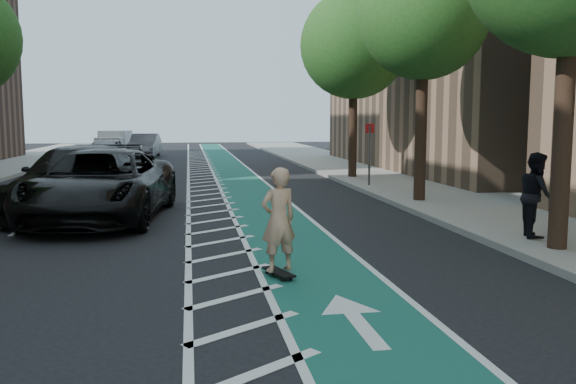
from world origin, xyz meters
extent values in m
plane|color=black|center=(0.00, 0.00, 0.00)|extent=(120.00, 120.00, 0.00)
cube|color=#1A5B45|center=(3.00, 10.00, 0.01)|extent=(2.00, 90.00, 0.01)
cube|color=silver|center=(1.50, 10.00, 0.01)|extent=(1.40, 90.00, 0.01)
cube|color=gray|center=(9.50, 10.00, 0.07)|extent=(5.00, 90.00, 0.15)
cube|color=gray|center=(7.05, 10.00, 0.08)|extent=(0.12, 90.00, 0.16)
cylinder|color=#382619|center=(7.90, 0.00, 2.20)|extent=(0.36, 0.36, 4.40)
cylinder|color=#382619|center=(7.90, 8.00, 2.20)|extent=(0.36, 0.36, 4.40)
sphere|color=#1D531B|center=(7.90, 8.00, 5.80)|extent=(4.20, 4.20, 4.20)
cylinder|color=#382619|center=(7.90, 16.00, 2.20)|extent=(0.36, 0.36, 4.40)
sphere|color=#1D531B|center=(7.90, 16.00, 5.80)|extent=(4.20, 4.20, 4.20)
cylinder|color=#4C4C4C|center=(7.60, 12.00, 1.20)|extent=(0.08, 0.08, 2.40)
cube|color=red|center=(7.60, 12.00, 2.30)|extent=(0.35, 0.02, 0.35)
cube|color=black|center=(2.30, -0.36, 0.09)|extent=(0.49, 0.85, 0.03)
cylinder|color=black|center=(2.13, -0.13, 0.03)|extent=(0.05, 0.07, 0.06)
cylinder|color=black|center=(2.29, -0.07, 0.03)|extent=(0.05, 0.07, 0.06)
cylinder|color=black|center=(2.31, -0.64, 0.03)|extent=(0.05, 0.07, 0.06)
cylinder|color=black|center=(2.47, -0.59, 0.03)|extent=(0.05, 0.07, 0.06)
imported|color=tan|center=(2.30, -0.36, 0.98)|extent=(0.74, 0.60, 1.75)
imported|color=black|center=(-1.43, 6.24, 0.93)|extent=(3.84, 6.98, 1.85)
imported|color=black|center=(-2.22, 7.50, 0.94)|extent=(3.50, 6.79, 1.88)
imported|color=#A1A0A5|center=(-3.82, 25.33, 0.80)|extent=(2.32, 4.84, 1.59)
imported|color=#5D5D62|center=(-2.17, 33.25, 0.82)|extent=(2.09, 5.08, 1.64)
imported|color=black|center=(8.11, 1.52, 1.05)|extent=(0.93, 1.05, 1.81)
cube|color=silver|center=(-4.57, 37.15, 0.89)|extent=(2.25, 3.04, 1.78)
cube|color=silver|center=(-4.80, 35.02, 0.67)|extent=(1.92, 1.60, 1.34)
cylinder|color=black|center=(-5.63, 34.75, 0.31)|extent=(0.29, 0.64, 0.62)
cylinder|color=black|center=(-4.04, 34.58, 0.31)|extent=(0.29, 0.64, 0.62)
cylinder|color=black|center=(-5.30, 37.94, 0.31)|extent=(0.29, 0.64, 0.62)
cylinder|color=black|center=(-3.70, 37.77, 0.31)|extent=(0.29, 0.64, 0.62)
cylinder|color=#EB5B0C|center=(-3.59, 14.00, 0.50)|extent=(0.57, 0.57, 0.99)
cylinder|color=silver|center=(-3.59, 14.00, 0.33)|extent=(0.58, 0.58, 0.13)
cylinder|color=silver|center=(-3.59, 14.00, 0.64)|extent=(0.58, 0.58, 0.13)
cylinder|color=black|center=(-3.59, 14.00, 0.02)|extent=(0.73, 0.73, 0.04)
cylinder|color=#EE4E0C|center=(-4.00, 18.65, 0.49)|extent=(0.57, 0.57, 0.98)
cylinder|color=silver|center=(-4.00, 18.65, 0.33)|extent=(0.58, 0.58, 0.13)
cylinder|color=silver|center=(-4.00, 18.65, 0.63)|extent=(0.58, 0.58, 0.13)
cylinder|color=black|center=(-4.00, 18.65, 0.02)|extent=(0.72, 0.72, 0.04)
camera|label=1|loc=(0.85, -10.25, 2.65)|focal=38.00mm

